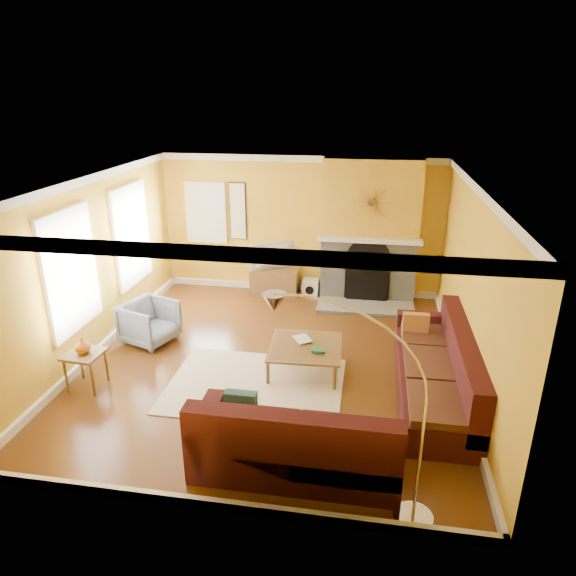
% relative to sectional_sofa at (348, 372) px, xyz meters
% --- Properties ---
extents(floor, '(5.50, 6.00, 0.02)m').
position_rel_sectional_sofa_xyz_m(floor, '(-1.18, 0.90, -0.46)').
color(floor, brown).
rests_on(floor, ground).
extents(ceiling, '(5.50, 6.00, 0.02)m').
position_rel_sectional_sofa_xyz_m(ceiling, '(-1.18, 0.90, 2.26)').
color(ceiling, white).
rests_on(ceiling, ground).
extents(wall_back, '(5.50, 0.02, 2.70)m').
position_rel_sectional_sofa_xyz_m(wall_back, '(-1.18, 3.91, 0.90)').
color(wall_back, gold).
rests_on(wall_back, ground).
extents(wall_front, '(5.50, 0.02, 2.70)m').
position_rel_sectional_sofa_xyz_m(wall_front, '(-1.18, -2.11, 0.90)').
color(wall_front, gold).
rests_on(wall_front, ground).
extents(wall_left, '(0.02, 6.00, 2.70)m').
position_rel_sectional_sofa_xyz_m(wall_left, '(-3.94, 0.90, 0.90)').
color(wall_left, gold).
rests_on(wall_left, ground).
extents(wall_right, '(0.02, 6.00, 2.70)m').
position_rel_sectional_sofa_xyz_m(wall_right, '(1.58, 0.90, 0.90)').
color(wall_right, gold).
rests_on(wall_right, ground).
extents(baseboard, '(5.50, 6.00, 0.12)m').
position_rel_sectional_sofa_xyz_m(baseboard, '(-1.18, 0.90, -0.39)').
color(baseboard, white).
rests_on(baseboard, floor).
extents(crown_molding, '(5.50, 6.00, 0.12)m').
position_rel_sectional_sofa_xyz_m(crown_molding, '(-1.18, 0.90, 2.19)').
color(crown_molding, white).
rests_on(crown_molding, ceiling).
extents(window_left_near, '(0.06, 1.22, 1.72)m').
position_rel_sectional_sofa_xyz_m(window_left_near, '(-3.90, 2.20, 1.05)').
color(window_left_near, white).
rests_on(window_left_near, wall_left).
extents(window_left_far, '(0.06, 1.22, 1.72)m').
position_rel_sectional_sofa_xyz_m(window_left_far, '(-3.90, 0.30, 1.05)').
color(window_left_far, white).
rests_on(window_left_far, wall_left).
extents(window_back, '(0.82, 0.06, 1.22)m').
position_rel_sectional_sofa_xyz_m(window_back, '(-3.08, 3.86, 1.10)').
color(window_back, white).
rests_on(window_back, wall_back).
extents(wall_art, '(0.34, 0.04, 1.14)m').
position_rel_sectional_sofa_xyz_m(wall_art, '(-2.43, 3.87, 1.15)').
color(wall_art, white).
rests_on(wall_art, wall_back).
extents(fireplace, '(1.80, 0.40, 2.70)m').
position_rel_sectional_sofa_xyz_m(fireplace, '(0.17, 3.70, 0.90)').
color(fireplace, '#9C9B94').
rests_on(fireplace, floor).
extents(mantel, '(1.92, 0.22, 0.08)m').
position_rel_sectional_sofa_xyz_m(mantel, '(0.17, 3.46, 0.80)').
color(mantel, white).
rests_on(mantel, fireplace).
extents(hearth, '(1.80, 0.70, 0.06)m').
position_rel_sectional_sofa_xyz_m(hearth, '(0.17, 3.15, -0.42)').
color(hearth, '#9C9B94').
rests_on(hearth, floor).
extents(sunburst, '(0.70, 0.04, 0.70)m').
position_rel_sectional_sofa_xyz_m(sunburst, '(0.17, 3.47, 1.50)').
color(sunburst, olive).
rests_on(sunburst, fireplace).
extents(rug, '(2.40, 1.80, 0.02)m').
position_rel_sectional_sofa_xyz_m(rug, '(-1.28, 0.20, -0.44)').
color(rug, beige).
rests_on(rug, floor).
extents(sectional_sofa, '(3.15, 3.59, 0.90)m').
position_rel_sectional_sofa_xyz_m(sectional_sofa, '(0.00, 0.00, 0.00)').
color(sectional_sofa, '#421517').
rests_on(sectional_sofa, floor).
extents(coffee_table, '(1.08, 1.08, 0.41)m').
position_rel_sectional_sofa_xyz_m(coffee_table, '(-0.65, 0.73, -0.25)').
color(coffee_table, white).
rests_on(coffee_table, floor).
extents(media_console, '(0.94, 0.42, 0.52)m').
position_rel_sectional_sofa_xyz_m(media_console, '(-1.65, 3.61, -0.19)').
color(media_console, brown).
rests_on(media_console, floor).
extents(tv, '(0.86, 0.58, 0.54)m').
position_rel_sectional_sofa_xyz_m(tv, '(-1.65, 3.61, 0.33)').
color(tv, black).
rests_on(tv, media_console).
extents(subwoofer, '(0.32, 0.32, 0.32)m').
position_rel_sectional_sofa_xyz_m(subwoofer, '(-0.93, 3.67, -0.29)').
color(subwoofer, white).
rests_on(subwoofer, floor).
extents(armchair, '(0.97, 0.95, 0.69)m').
position_rel_sectional_sofa_xyz_m(armchair, '(-3.25, 1.23, -0.10)').
color(armchair, gray).
rests_on(armchair, floor).
extents(side_table, '(0.52, 0.52, 0.53)m').
position_rel_sectional_sofa_xyz_m(side_table, '(-3.55, -0.20, -0.19)').
color(side_table, brown).
rests_on(side_table, floor).
extents(vase, '(0.22, 0.22, 0.22)m').
position_rel_sectional_sofa_xyz_m(vase, '(-3.55, -0.20, 0.19)').
color(vase, '#C56718').
rests_on(vase, side_table).
extents(book, '(0.33, 0.36, 0.03)m').
position_rel_sectional_sofa_xyz_m(book, '(-0.80, 0.83, -0.03)').
color(book, white).
rests_on(book, coffee_table).
extents(arc_lamp, '(1.42, 0.36, 2.25)m').
position_rel_sectional_sofa_xyz_m(arc_lamp, '(0.13, -1.90, 0.67)').
color(arc_lamp, silver).
rests_on(arc_lamp, floor).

